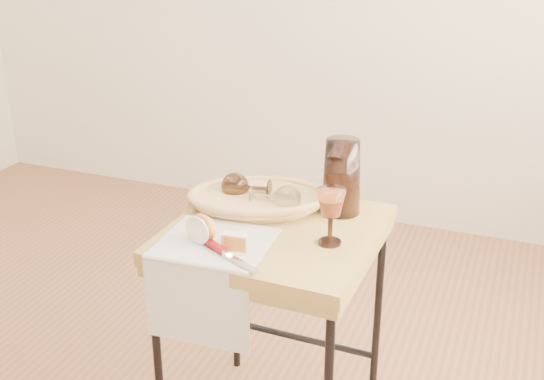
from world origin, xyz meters
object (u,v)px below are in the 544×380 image
at_px(tea_towel, 215,243).
at_px(goblet_lying_b, 272,197).
at_px(bread_basket, 258,200).
at_px(goblet_lying_a, 250,187).
at_px(table_knife, 229,255).
at_px(side_table, 274,335).
at_px(apple_half, 203,227).
at_px(wine_goblet, 331,217).
at_px(pitcher, 342,176).

distance_m(tea_towel, goblet_lying_b, 0.25).
relative_size(tea_towel, bread_basket, 0.79).
bearing_deg(goblet_lying_a, bread_basket, 145.40).
bearing_deg(table_knife, bread_basket, 127.61).
distance_m(side_table, apple_half, 0.45).
relative_size(wine_goblet, apple_half, 1.88).
bearing_deg(table_knife, pitcher, 92.91).
relative_size(tea_towel, apple_half, 3.43).
xyz_separation_m(side_table, bread_basket, (-0.09, 0.11, 0.38)).
distance_m(bread_basket, goblet_lying_b, 0.06).
relative_size(tea_towel, wine_goblet, 1.83).
xyz_separation_m(tea_towel, bread_basket, (0.02, 0.25, 0.02)).
relative_size(bread_basket, goblet_lying_b, 2.84).
distance_m(bread_basket, table_knife, 0.33).
bearing_deg(table_knife, goblet_lying_a, 132.44).
bearing_deg(goblet_lying_b, table_knife, -98.98).
relative_size(wine_goblet, table_knife, 0.77).
bearing_deg(goblet_lying_b, wine_goblet, -39.08).
distance_m(bread_basket, pitcher, 0.26).
relative_size(tea_towel, goblet_lying_b, 2.23).
bearing_deg(goblet_lying_b, goblet_lying_a, 147.36).
xyz_separation_m(bread_basket, pitcher, (0.23, 0.06, 0.09)).
bearing_deg(apple_half, side_table, 62.79).
xyz_separation_m(pitcher, wine_goblet, (0.03, -0.21, -0.03)).
bearing_deg(pitcher, tea_towel, -137.60).
relative_size(goblet_lying_a, wine_goblet, 0.85).
distance_m(side_table, goblet_lying_b, 0.42).
bearing_deg(wine_goblet, side_table, 167.35).
distance_m(goblet_lying_b, apple_half, 0.26).
height_order(wine_goblet, apple_half, wine_goblet).
bearing_deg(bread_basket, pitcher, -5.79).
height_order(bread_basket, table_knife, bread_basket).
xyz_separation_m(tea_towel, goblet_lying_a, (-0.02, 0.27, 0.05)).
bearing_deg(tea_towel, side_table, 50.65).
distance_m(side_table, bread_basket, 0.40).
xyz_separation_m(pitcher, apple_half, (-0.28, -0.32, -0.07)).
height_order(goblet_lying_a, apple_half, goblet_lying_a).
xyz_separation_m(side_table, goblet_lying_a, (-0.13, 0.12, 0.41)).
height_order(goblet_lying_a, wine_goblet, wine_goblet).
bearing_deg(goblet_lying_a, table_knife, 96.38).
relative_size(side_table, apple_half, 8.53).
relative_size(side_table, wine_goblet, 4.55).
relative_size(side_table, pitcher, 2.74).
bearing_deg(tea_towel, goblet_lying_a, 90.64).
relative_size(pitcher, table_knife, 1.27).
xyz_separation_m(goblet_lying_a, wine_goblet, (0.30, -0.16, 0.03)).
height_order(goblet_lying_b, apple_half, goblet_lying_b).
bearing_deg(tea_towel, bread_basket, 83.53).
distance_m(tea_towel, table_knife, 0.10).
height_order(tea_towel, goblet_lying_a, goblet_lying_a).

